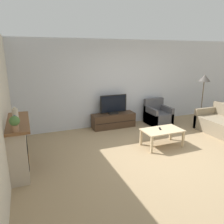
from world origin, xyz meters
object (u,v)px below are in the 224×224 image
fireplace (18,145)px  mantel_vase_left (15,122)px  coffee_table (162,132)px  floor_lamp (204,81)px  armchair (158,116)px  potted_plant (15,123)px  tv_stand (113,120)px  tv (113,105)px  mantel_vase_centre_left (15,115)px  remote (160,129)px

fireplace → mantel_vase_left: mantel_vase_left is taller
coffee_table → floor_lamp: bearing=25.6°
armchair → coffee_table: armchair is taller
potted_plant → tv_stand: size_ratio=0.20×
fireplace → coffee_table: (3.32, -0.10, -0.14)m
tv → floor_lamp: size_ratio=0.53×
mantel_vase_centre_left → armchair: 4.60m
fireplace → coffee_table: bearing=-1.7°
potted_plant → tv_stand: potted_plant is taller
mantel_vase_left → mantel_vase_centre_left: bearing=90.0°
potted_plant → remote: potted_plant is taller
coffee_table → mantel_vase_left: bearing=-174.3°
mantel_vase_left → remote: bearing=6.8°
potted_plant → armchair: 4.79m
fireplace → armchair: (4.24, 1.48, -0.25)m
mantel_vase_centre_left → coffee_table: 3.40m
mantel_vase_centre_left → tv: (2.72, 1.81, -0.44)m
armchair → remote: (-0.94, -1.52, 0.18)m
fireplace → tv: size_ratio=1.64×
mantel_vase_left → coffee_table: 3.41m
potted_plant → coffee_table: (3.31, 0.51, -0.80)m
mantel_vase_centre_left → tv_stand: size_ratio=0.23×
mantel_vase_left → remote: size_ratio=1.55×
fireplace → tv_stand: fireplace is taller
mantel_vase_centre_left → tv_stand: mantel_vase_centre_left is taller
mantel_vase_left → potted_plant: potted_plant is taller
armchair → coffee_table: bearing=-120.0°
mantel_vase_left → tv: 3.48m
mantel_vase_centre_left → potted_plant: mantel_vase_centre_left is taller
tv → coffee_table: tv is taller
mantel_vase_left → coffee_table: bearing=5.7°
mantel_vase_centre_left → coffee_table: bearing=0.2°
mantel_vase_left → armchair: mantel_vase_left is taller
tv_stand → coffee_table: 1.90m
tv_stand → coffee_table: tv_stand is taller
mantel_vase_left → floor_lamp: (5.58, 1.42, 0.29)m
fireplace → mantel_vase_left: 0.75m
fireplace → mantel_vase_centre_left: (0.02, -0.11, 0.65)m
fireplace → mantel_vase_centre_left: 0.66m
potted_plant → tv: 3.59m
coffee_table → tv_stand: bearing=108.0°
potted_plant → mantel_vase_left: bearing=90.0°
fireplace → mantel_vase_centre_left: size_ratio=4.64×
mantel_vase_centre_left → floor_lamp: size_ratio=0.19×
fireplace → tv_stand: bearing=31.9°
fireplace → tv: 3.23m
potted_plant → tv: potted_plant is taller
mantel_vase_left → mantel_vase_centre_left: (0.00, 0.32, 0.03)m
tv → armchair: tv is taller
armchair → mantel_vase_left: bearing=-155.6°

